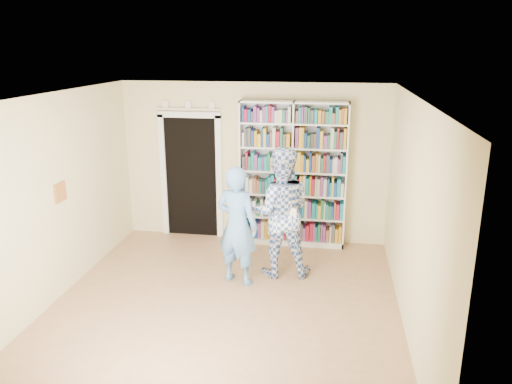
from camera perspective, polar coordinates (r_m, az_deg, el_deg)
floor at (r=6.66m, az=-3.71°, el=-13.02°), size 5.00×5.00×0.00m
ceiling at (r=5.83m, az=-4.20°, el=10.79°), size 5.00×5.00×0.00m
wall_back at (r=8.48m, az=-0.25°, el=3.34°), size 4.50×0.00×4.50m
wall_left at (r=6.94m, az=-22.37°, el=-0.88°), size 0.00×5.00×5.00m
wall_right at (r=6.04m, az=17.39°, el=-2.86°), size 0.00×5.00×5.00m
bookshelf at (r=8.28m, az=4.23°, el=2.06°), size 1.76×0.33×2.42m
doorway at (r=8.73m, az=-7.43°, el=2.44°), size 1.10×0.08×2.43m
wall_art at (r=7.09m, az=-21.47°, el=-0.03°), size 0.03×0.25×0.25m
man_blue at (r=6.96m, az=-2.17°, el=-3.88°), size 0.72×0.59×1.71m
man_plaid at (r=7.20m, az=2.78°, el=-2.32°), size 1.02×0.84×1.91m
paper_sheet at (r=6.98m, az=3.81°, el=-2.95°), size 0.20×0.03×0.28m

